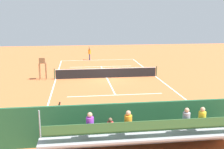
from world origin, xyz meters
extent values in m
plane|color=#BC6033|center=(0.00, 0.00, 0.00)|extent=(60.00, 60.00, 0.00)
cube|color=white|center=(0.00, -11.00, 0.00)|extent=(10.00, 0.10, 0.01)
cube|color=white|center=(0.00, 11.00, 0.00)|extent=(10.00, 0.10, 0.01)
cube|color=white|center=(-5.00, 0.00, 0.00)|extent=(0.10, 22.00, 0.01)
cube|color=white|center=(5.00, 0.00, 0.00)|extent=(0.10, 22.00, 0.01)
cube|color=white|center=(0.00, -6.05, 0.00)|extent=(7.50, 0.10, 0.01)
cube|color=white|center=(0.00, 6.05, 0.00)|extent=(7.50, 0.10, 0.01)
cube|color=white|center=(0.00, 0.00, 0.00)|extent=(0.10, 12.10, 0.01)
cube|color=white|center=(0.00, -11.00, 0.00)|extent=(0.10, 0.30, 0.01)
cube|color=black|center=(0.00, 0.00, 0.46)|extent=(10.00, 0.02, 0.91)
cube|color=white|center=(0.00, 0.00, 0.94)|extent=(10.00, 0.04, 0.06)
cylinder|color=#2D5133|center=(-5.10, 0.00, 0.54)|extent=(0.10, 0.10, 1.07)
cylinder|color=#2D5133|center=(5.10, 0.00, 0.54)|extent=(0.10, 0.10, 1.07)
cube|color=#235633|center=(0.00, 14.00, 1.00)|extent=(18.00, 0.16, 2.00)
cube|color=#9EA0A5|center=(0.00, 14.35, 0.23)|extent=(9.00, 0.10, 0.45)
cube|color=#9EA0A5|center=(0.00, 14.70, 0.41)|extent=(9.00, 0.80, 0.08)
cube|color=#9EA0A5|center=(0.00, 14.32, 0.23)|extent=(9.00, 0.04, 0.45)
cube|color=#386B38|center=(0.00, 14.80, 0.83)|extent=(8.60, 0.36, 0.04)
cube|color=#386B38|center=(0.00, 14.98, 1.03)|extent=(8.60, 0.03, 0.36)
cube|color=#9EA0A5|center=(0.00, 15.50, 0.86)|extent=(9.00, 0.80, 0.08)
cube|color=#9EA0A5|center=(0.00, 15.12, 0.68)|extent=(9.00, 0.04, 0.45)
cube|color=#386B38|center=(0.00, 15.60, 1.28)|extent=(8.60, 0.36, 0.04)
cube|color=#386B38|center=(0.00, 15.78, 1.48)|extent=(8.60, 0.03, 0.36)
cube|color=#9EA0A5|center=(0.00, 16.30, 1.31)|extent=(9.00, 0.80, 0.08)
cube|color=#9EA0A5|center=(0.00, 15.92, 1.12)|extent=(9.00, 0.04, 0.45)
cube|color=#386B38|center=(0.00, 16.40, 1.73)|extent=(8.60, 0.36, 0.04)
cube|color=#386B38|center=(0.00, 16.58, 1.93)|extent=(8.60, 0.03, 0.36)
cylinder|color=#9EA0A5|center=(4.50, 15.50, 1.18)|extent=(0.06, 0.06, 2.35)
cube|color=#2D2D33|center=(0.99, 16.23, 1.77)|extent=(0.32, 0.40, 0.12)
cylinder|color=orange|center=(0.99, 16.35, 2.06)|extent=(0.30, 0.30, 0.45)
sphere|color=tan|center=(0.99, 16.35, 2.38)|extent=(0.20, 0.20, 0.20)
cube|color=#2D2D33|center=(-2.06, 16.23, 1.77)|extent=(0.32, 0.40, 0.12)
cylinder|color=yellow|center=(-2.06, 16.35, 2.06)|extent=(0.30, 0.30, 0.45)
sphere|color=tan|center=(-2.06, 16.35, 2.38)|extent=(0.20, 0.20, 0.20)
cube|color=#2D2D33|center=(2.49, 16.23, 1.77)|extent=(0.32, 0.40, 0.12)
cylinder|color=purple|center=(2.49, 16.35, 2.06)|extent=(0.30, 0.30, 0.45)
sphere|color=tan|center=(2.49, 16.35, 2.38)|extent=(0.20, 0.20, 0.20)
cube|color=#2D2D33|center=(1.51, 14.63, 0.87)|extent=(0.32, 0.40, 0.12)
cylinder|color=red|center=(1.51, 14.75, 1.16)|extent=(0.30, 0.30, 0.45)
sphere|color=brown|center=(1.51, 14.75, 1.48)|extent=(0.20, 0.20, 0.20)
cube|color=#2D2D33|center=(-1.39, 16.23, 1.77)|extent=(0.32, 0.40, 0.12)
cylinder|color=#9399A3|center=(-1.39, 16.35, 2.06)|extent=(0.30, 0.30, 0.45)
sphere|color=tan|center=(-1.39, 16.35, 2.38)|extent=(0.20, 0.20, 0.20)
cylinder|color=brown|center=(5.90, -0.41, 0.80)|extent=(0.07, 0.07, 1.60)
cylinder|color=brown|center=(6.50, -0.41, 0.80)|extent=(0.07, 0.07, 1.60)
cylinder|color=brown|center=(5.90, 0.19, 0.80)|extent=(0.07, 0.07, 1.60)
cylinder|color=brown|center=(6.50, 0.19, 0.80)|extent=(0.07, 0.07, 1.60)
cube|color=brown|center=(6.20, -0.11, 1.63)|extent=(0.56, 0.56, 0.06)
cube|color=brown|center=(6.20, 0.13, 1.90)|extent=(0.56, 0.06, 0.48)
cube|color=brown|center=(5.94, -0.11, 1.78)|extent=(0.04, 0.48, 0.04)
cube|color=brown|center=(6.46, -0.11, 1.78)|extent=(0.04, 0.48, 0.04)
cube|color=#9E754C|center=(-1.51, 13.20, 0.45)|extent=(1.80, 0.40, 0.05)
cylinder|color=#9E754C|center=(-2.26, 13.20, 0.23)|extent=(0.06, 0.06, 0.45)
cylinder|color=#9E754C|center=(-0.76, 13.20, 0.23)|extent=(0.06, 0.06, 0.45)
cube|color=#9E754C|center=(-1.51, 13.38, 0.75)|extent=(1.80, 0.04, 0.36)
cube|color=#334C8C|center=(0.24, 13.40, 0.18)|extent=(0.90, 0.36, 0.36)
cylinder|color=navy|center=(1.13, -11.25, 0.42)|extent=(0.14, 0.14, 0.85)
cylinder|color=navy|center=(1.13, -11.03, 0.42)|extent=(0.14, 0.14, 0.85)
cylinder|color=orange|center=(1.13, -11.14, 1.15)|extent=(0.37, 0.37, 0.60)
sphere|color=#8C6647|center=(1.13, -11.14, 1.56)|extent=(0.22, 0.22, 0.22)
cylinder|color=#8C6647|center=(1.13, -10.92, 1.65)|extent=(0.25, 0.10, 0.55)
cylinder|color=#8C6647|center=(1.14, -11.36, 1.18)|extent=(0.09, 0.09, 0.50)
cylinder|color=black|center=(1.97, -11.45, 0.01)|extent=(0.21, 0.22, 0.03)
torus|color=#D8CC4C|center=(2.15, -11.26, 0.01)|extent=(0.43, 0.43, 0.02)
cylinder|color=white|center=(2.15, -11.26, 0.01)|extent=(0.25, 0.25, 0.00)
sphere|color=#CCDB33|center=(1.95, -7.43, 0.03)|extent=(0.07, 0.07, 0.07)
cylinder|color=#232328|center=(3.97, 13.46, 0.42)|extent=(0.14, 0.14, 0.85)
cylinder|color=#232328|center=(3.91, 13.25, 0.42)|extent=(0.14, 0.14, 0.85)
cylinder|color=orange|center=(3.94, 13.35, 1.15)|extent=(0.44, 0.44, 0.60)
sphere|color=brown|center=(3.94, 13.35, 1.56)|extent=(0.22, 0.22, 0.22)
cylinder|color=brown|center=(3.88, 13.14, 1.65)|extent=(0.26, 0.15, 0.55)
cylinder|color=brown|center=(4.00, 13.56, 1.18)|extent=(0.11, 0.11, 0.50)
camera|label=1|loc=(2.94, 26.16, 6.11)|focal=43.51mm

